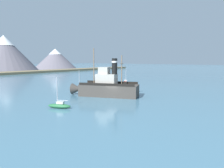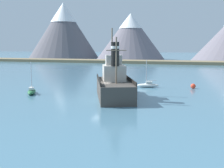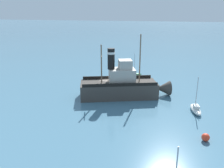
{
  "view_description": "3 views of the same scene",
  "coord_description": "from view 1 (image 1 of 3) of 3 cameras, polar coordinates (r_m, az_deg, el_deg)",
  "views": [
    {
      "loc": [
        -30.81,
        -23.64,
        7.49
      ],
      "look_at": [
        2.35,
        2.1,
        2.4
      ],
      "focal_mm": 32.0,
      "sensor_mm": 36.0,
      "label": 1
    },
    {
      "loc": [
        12.15,
        -35.28,
        7.25
      ],
      "look_at": [
        0.78,
        2.24,
        1.95
      ],
      "focal_mm": 45.0,
      "sensor_mm": 36.0,
      "label": 2
    },
    {
      "loc": [
        35.87,
        11.46,
        13.19
      ],
      "look_at": [
        0.49,
        0.67,
        1.8
      ],
      "focal_mm": 38.0,
      "sensor_mm": 36.0,
      "label": 3
    }
  ],
  "objects": [
    {
      "name": "sailboat_red",
      "position": [
        64.14,
        3.92,
        0.57
      ],
      "size": [
        3.39,
        3.54,
        4.9
      ],
      "color": "#B22823",
      "rests_on": "ground"
    },
    {
      "name": "mooring_buoy",
      "position": [
        57.5,
        -4.02,
        -0.16
      ],
      "size": [
        0.86,
        0.86,
        0.86
      ],
      "primitive_type": "sphere",
      "color": "red",
      "rests_on": "ground"
    },
    {
      "name": "sailboat_green",
      "position": [
        32.31,
        -14.81,
        -5.95
      ],
      "size": [
        2.59,
        3.91,
        4.9
      ],
      "color": "#286B3D",
      "rests_on": "ground"
    },
    {
      "name": "old_tugboat",
      "position": [
        41.56,
        -1.69,
        -0.92
      ],
      "size": [
        8.57,
        14.62,
        9.9
      ],
      "color": "#423D38",
      "rests_on": "ground"
    },
    {
      "name": "ground_plane",
      "position": [
        39.55,
        0.31,
        -4.0
      ],
      "size": [
        600.0,
        600.0,
        0.0
      ],
      "primitive_type": "plane",
      "color": "#477289"
    },
    {
      "name": "sailboat_navy",
      "position": [
        65.7,
        -1.56,
        0.74
      ],
      "size": [
        1.13,
        3.81,
        4.9
      ],
      "color": "navy",
      "rests_on": "ground"
    },
    {
      "name": "sailboat_white",
      "position": [
        51.51,
        -9.1,
        -1.06
      ],
      "size": [
        3.95,
        1.94,
        4.9
      ],
      "color": "white",
      "rests_on": "ground"
    }
  ]
}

